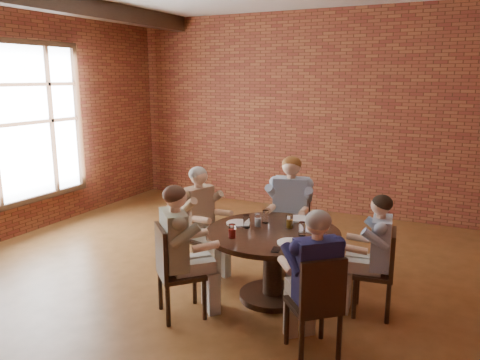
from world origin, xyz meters
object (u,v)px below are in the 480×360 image
at_px(diner_a, 375,256).
at_px(chair_c, 197,231).
at_px(diner_b, 290,212).
at_px(chair_b, 291,223).
at_px(diner_e, 314,283).
at_px(diner_c, 201,221).
at_px(dining_table, 273,251).
at_px(diner_d, 181,252).
at_px(smartphone, 276,250).
at_px(chair_d, 173,268).
at_px(chair_a, 381,269).
at_px(chair_e, 317,302).

distance_m(diner_a, chair_c, 2.12).
height_order(diner_b, chair_c, diner_b).
bearing_deg(chair_b, diner_b, -90.00).
bearing_deg(diner_e, diner_c, -72.85).
xyz_separation_m(chair_c, diner_e, (1.78, -1.05, 0.14)).
bearing_deg(diner_a, dining_table, -90.00).
distance_m(diner_d, smartphone, 0.93).
bearing_deg(smartphone, dining_table, 104.62).
relative_size(dining_table, diner_e, 1.10).
distance_m(diner_b, chair_d, 1.82).
xyz_separation_m(diner_a, diner_c, (-2.03, 0.13, 0.03)).
relative_size(chair_a, smartphone, 5.97).
distance_m(chair_d, diner_d, 0.17).
xyz_separation_m(chair_a, chair_c, (-2.18, 0.14, 0.02)).
bearing_deg(smartphone, chair_d, -174.38).
height_order(chair_a, diner_e, diner_e).
bearing_deg(chair_b, chair_a, -45.10).
bearing_deg(diner_e, chair_b, -106.07).
bearing_deg(diner_d, diner_b, -63.92).
bearing_deg(diner_a, diner_d, -70.63).
xyz_separation_m(diner_a, chair_e, (-0.28, -0.96, -0.12)).
bearing_deg(diner_a, chair_e, -23.54).
distance_m(diner_a, chair_e, 1.00).
xyz_separation_m(dining_table, chair_b, (-0.18, 1.03, -0.01)).
bearing_deg(diner_e, dining_table, -90.00).
xyz_separation_m(chair_c, chair_d, (0.37, -1.06, 0.01)).
bearing_deg(chair_c, diner_a, -79.66).
distance_m(dining_table, chair_a, 1.09).
distance_m(chair_e, diner_e, 0.16).
bearing_deg(diner_a, smartphone, -58.52).
height_order(dining_table, chair_a, chair_a).
bearing_deg(diner_c, smartphone, -106.69).
relative_size(diner_a, chair_b, 1.27).
relative_size(diner_a, diner_d, 0.93).
bearing_deg(diner_c, chair_d, -149.55).
relative_size(diner_b, diner_d, 1.04).
height_order(chair_a, chair_c, chair_c).
distance_m(diner_e, smartphone, 0.54).
bearing_deg(diner_b, diner_e, -73.47).
relative_size(chair_d, smartphone, 6.34).
height_order(diner_b, chair_e, diner_b).
distance_m(chair_a, diner_c, 2.11).
distance_m(dining_table, diner_c, 1.06).
bearing_deg(dining_table, chair_d, -132.94).
bearing_deg(chair_b, chair_c, -150.65).
xyz_separation_m(diner_a, smartphone, (-0.78, -0.63, 0.15)).
bearing_deg(diner_e, diner_a, -151.68).
relative_size(diner_a, chair_d, 1.31).
relative_size(chair_b, diner_b, 0.70).
distance_m(chair_b, chair_e, 2.07).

